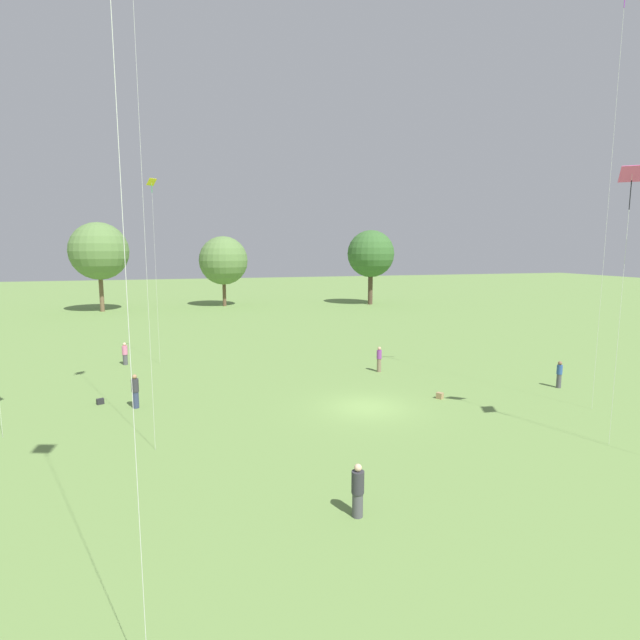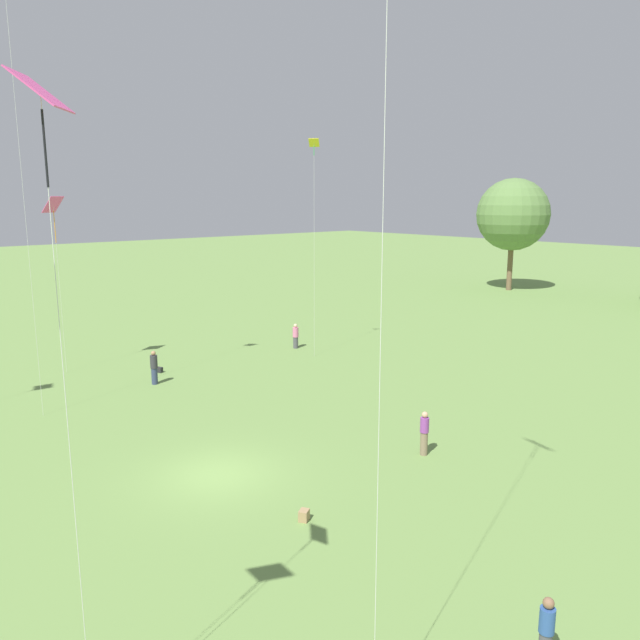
{
  "view_description": "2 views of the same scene",
  "coord_description": "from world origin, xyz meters",
  "px_view_note": "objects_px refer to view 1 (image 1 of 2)",
  "views": [
    {
      "loc": [
        -9.56,
        -23.76,
        8.34
      ],
      "look_at": [
        -2.39,
        0.72,
        4.68
      ],
      "focal_mm": 28.0,
      "sensor_mm": 36.0,
      "label": 1
    },
    {
      "loc": [
        18.13,
        -10.82,
        9.74
      ],
      "look_at": [
        -0.31,
        5.1,
        4.95
      ],
      "focal_mm": 35.0,
      "sensor_mm": 36.0,
      "label": 2
    }
  ],
  "objects_px": {
    "kite_2": "(152,198)",
    "person_0": "(135,391)",
    "kite_0": "(631,186)",
    "person_4": "(358,491)",
    "picnic_bag_0": "(100,401)",
    "person_3": "(559,374)",
    "person_2": "(379,359)",
    "picnic_bag_1": "(440,396)",
    "person_1": "(125,354)"
  },
  "relations": [
    {
      "from": "picnic_bag_0",
      "to": "person_0",
      "type": "bearing_deg",
      "value": -32.62
    },
    {
      "from": "person_0",
      "to": "picnic_bag_0",
      "type": "xyz_separation_m",
      "value": [
        -1.9,
        1.22,
        -0.75
      ]
    },
    {
      "from": "person_1",
      "to": "picnic_bag_1",
      "type": "height_order",
      "value": "person_1"
    },
    {
      "from": "kite_0",
      "to": "picnic_bag_0",
      "type": "height_order",
      "value": "kite_0"
    },
    {
      "from": "person_2",
      "to": "person_4",
      "type": "relative_size",
      "value": 1.0
    },
    {
      "from": "person_0",
      "to": "picnic_bag_0",
      "type": "distance_m",
      "value": 2.38
    },
    {
      "from": "kite_2",
      "to": "person_0",
      "type": "bearing_deg",
      "value": 88.37
    },
    {
      "from": "person_4",
      "to": "person_2",
      "type": "bearing_deg",
      "value": -19.74
    },
    {
      "from": "kite_0",
      "to": "picnic_bag_1",
      "type": "distance_m",
      "value": 13.75
    },
    {
      "from": "kite_0",
      "to": "person_4",
      "type": "bearing_deg",
      "value": 94.73
    },
    {
      "from": "person_1",
      "to": "picnic_bag_1",
      "type": "bearing_deg",
      "value": -106.58
    },
    {
      "from": "person_2",
      "to": "person_3",
      "type": "relative_size",
      "value": 1.06
    },
    {
      "from": "person_4",
      "to": "kite_2",
      "type": "bearing_deg",
      "value": 20.55
    },
    {
      "from": "person_0",
      "to": "person_1",
      "type": "distance_m",
      "value": 10.82
    },
    {
      "from": "picnic_bag_1",
      "to": "person_0",
      "type": "bearing_deg",
      "value": 169.39
    },
    {
      "from": "person_3",
      "to": "picnic_bag_1",
      "type": "relative_size",
      "value": 3.77
    },
    {
      "from": "picnic_bag_0",
      "to": "person_2",
      "type": "bearing_deg",
      "value": 7.93
    },
    {
      "from": "kite_0",
      "to": "kite_2",
      "type": "distance_m",
      "value": 28.49
    },
    {
      "from": "person_0",
      "to": "person_4",
      "type": "bearing_deg",
      "value": 23.79
    },
    {
      "from": "person_3",
      "to": "person_4",
      "type": "relative_size",
      "value": 0.94
    },
    {
      "from": "kite_2",
      "to": "picnic_bag_1",
      "type": "height_order",
      "value": "kite_2"
    },
    {
      "from": "kite_2",
      "to": "picnic_bag_1",
      "type": "distance_m",
      "value": 23.4
    },
    {
      "from": "kite_0",
      "to": "person_1",
      "type": "bearing_deg",
      "value": 38.14
    },
    {
      "from": "person_0",
      "to": "picnic_bag_0",
      "type": "height_order",
      "value": "person_0"
    },
    {
      "from": "person_2",
      "to": "person_4",
      "type": "xyz_separation_m",
      "value": [
        -7.96,
        -17.03,
        -0.02
      ]
    },
    {
      "from": "person_2",
      "to": "picnic_bag_0",
      "type": "distance_m",
      "value": 17.47
    },
    {
      "from": "person_0",
      "to": "kite_2",
      "type": "distance_m",
      "value": 15.05
    },
    {
      "from": "person_3",
      "to": "person_4",
      "type": "distance_m",
      "value": 19.75
    },
    {
      "from": "person_3",
      "to": "kite_0",
      "type": "distance_m",
      "value": 13.45
    },
    {
      "from": "person_3",
      "to": "picnic_bag_1",
      "type": "xyz_separation_m",
      "value": [
        -8.03,
        0.04,
        -0.66
      ]
    },
    {
      "from": "person_2",
      "to": "kite_2",
      "type": "height_order",
      "value": "kite_2"
    },
    {
      "from": "person_2",
      "to": "kite_0",
      "type": "height_order",
      "value": "kite_0"
    },
    {
      "from": "kite_2",
      "to": "picnic_bag_0",
      "type": "distance_m",
      "value": 15.07
    },
    {
      "from": "kite_0",
      "to": "picnic_bag_0",
      "type": "relative_size",
      "value": 27.46
    },
    {
      "from": "person_4",
      "to": "picnic_bag_0",
      "type": "relative_size",
      "value": 4.13
    },
    {
      "from": "picnic_bag_0",
      "to": "picnic_bag_1",
      "type": "xyz_separation_m",
      "value": [
        18.14,
        -4.26,
        0.02
      ]
    },
    {
      "from": "person_2",
      "to": "person_3",
      "type": "bearing_deg",
      "value": -178.67
    },
    {
      "from": "person_1",
      "to": "person_3",
      "type": "bearing_deg",
      "value": -96.91
    },
    {
      "from": "person_4",
      "to": "kite_0",
      "type": "bearing_deg",
      "value": -73.64
    },
    {
      "from": "person_0",
      "to": "person_4",
      "type": "xyz_separation_m",
      "value": [
        7.43,
        -13.41,
        -0.05
      ]
    },
    {
      "from": "person_4",
      "to": "kite_2",
      "type": "xyz_separation_m",
      "value": [
        -6.46,
        23.72,
        10.96
      ]
    },
    {
      "from": "person_1",
      "to": "person_3",
      "type": "height_order",
      "value": "person_3"
    },
    {
      "from": "person_2",
      "to": "kite_2",
      "type": "relative_size",
      "value": 0.13
    },
    {
      "from": "picnic_bag_0",
      "to": "person_1",
      "type": "bearing_deg",
      "value": 87.15
    },
    {
      "from": "person_1",
      "to": "person_3",
      "type": "relative_size",
      "value": 1.0
    },
    {
      "from": "picnic_bag_0",
      "to": "picnic_bag_1",
      "type": "height_order",
      "value": "picnic_bag_1"
    },
    {
      "from": "person_1",
      "to": "person_2",
      "type": "distance_m",
      "value": 18.25
    },
    {
      "from": "person_0",
      "to": "picnic_bag_0",
      "type": "bearing_deg",
      "value": -127.83
    },
    {
      "from": "person_3",
      "to": "kite_2",
      "type": "relative_size",
      "value": 0.12
    },
    {
      "from": "picnic_bag_1",
      "to": "person_1",
      "type": "bearing_deg",
      "value": 142.07
    }
  ]
}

